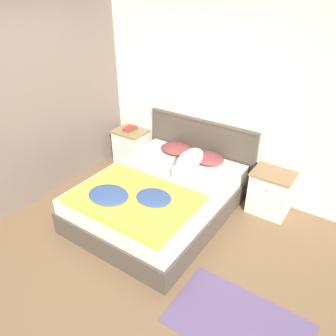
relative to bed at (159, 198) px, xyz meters
name	(u,v)px	position (x,y,z in m)	size (l,w,h in m)	color
ground_plane	(104,258)	(-0.04, -1.00, -0.24)	(16.00, 16.00, 0.00)	brown
wall_back	(203,96)	(-0.04, 1.13, 1.04)	(9.00, 0.06, 2.55)	silver
wall_side_left	(65,96)	(-1.62, 0.05, 1.04)	(0.06, 3.10, 2.55)	#706056
bed	(159,198)	(0.00, 0.00, 0.00)	(1.62, 2.07, 0.48)	#4C4238
headboard	(200,149)	(0.00, 1.06, 0.27)	(1.70, 0.06, 0.97)	#4C4238
nightstand_left	(131,147)	(-1.16, 0.84, 0.06)	(0.51, 0.41, 0.58)	silver
nightstand_right	(270,192)	(1.16, 0.84, 0.06)	(0.51, 0.41, 0.58)	silver
pillow_left	(177,149)	(-0.25, 0.80, 0.30)	(0.47, 0.37, 0.12)	brown
pillow_right	(207,158)	(0.25, 0.80, 0.30)	(0.47, 0.37, 0.12)	brown
quilt	(133,198)	(-0.01, -0.49, 0.28)	(1.39, 1.00, 0.10)	yellow
dog	(189,160)	(0.13, 0.51, 0.36)	(0.27, 0.77, 0.24)	silver
book_stack	(130,129)	(-1.17, 0.85, 0.37)	(0.17, 0.22, 0.05)	#337547
rug	(238,323)	(1.52, -0.90, -0.24)	(1.23, 0.77, 0.00)	#604C75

